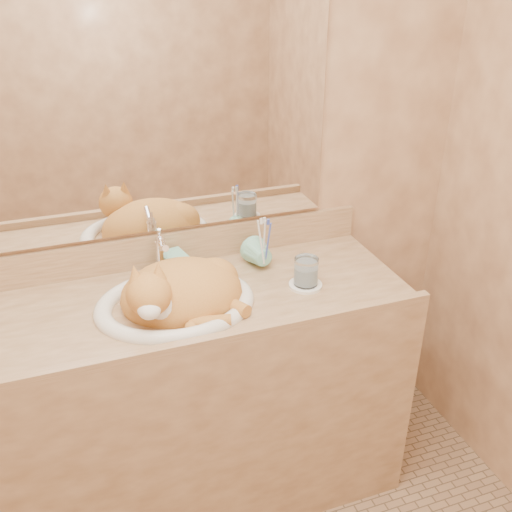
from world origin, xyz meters
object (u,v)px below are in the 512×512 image
object	(u,v)px
soap_dispenser	(182,259)
water_glass	(306,271)
vanity_counter	(173,406)
cat	(179,290)
sink_basin	(174,284)
toothbrush_cup	(265,260)

from	to	relation	value
soap_dispenser	water_glass	xyz separation A→B (m)	(0.38, -0.17, -0.03)
vanity_counter	cat	xyz separation A→B (m)	(0.05, -0.03, 0.49)
sink_basin	toothbrush_cup	xyz separation A→B (m)	(0.34, 0.11, -0.03)
cat	water_glass	xyz separation A→B (m)	(0.42, -0.02, -0.00)
toothbrush_cup	water_glass	distance (m)	0.17
vanity_counter	sink_basin	bearing A→B (deg)	-29.96
water_glass	toothbrush_cup	bearing A→B (deg)	124.06
vanity_counter	toothbrush_cup	distance (m)	0.61
vanity_counter	soap_dispenser	size ratio (longest dim) A/B	9.33
cat	water_glass	distance (m)	0.43
cat	toothbrush_cup	size ratio (longest dim) A/B	3.86
sink_basin	toothbrush_cup	bearing A→B (deg)	20.84
soap_dispenser	toothbrush_cup	xyz separation A→B (m)	(0.28, -0.03, -0.04)
soap_dispenser	toothbrush_cup	bearing A→B (deg)	-17.65
water_glass	cat	bearing A→B (deg)	177.94
soap_dispenser	toothbrush_cup	distance (m)	0.29
vanity_counter	soap_dispenser	xyz separation A→B (m)	(0.09, 0.12, 0.51)
vanity_counter	cat	world-z (taller)	cat
vanity_counter	soap_dispenser	distance (m)	0.53
cat	sink_basin	bearing A→B (deg)	128.99
cat	water_glass	bearing A→B (deg)	1.05
vanity_counter	soap_dispenser	bearing A→B (deg)	51.43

